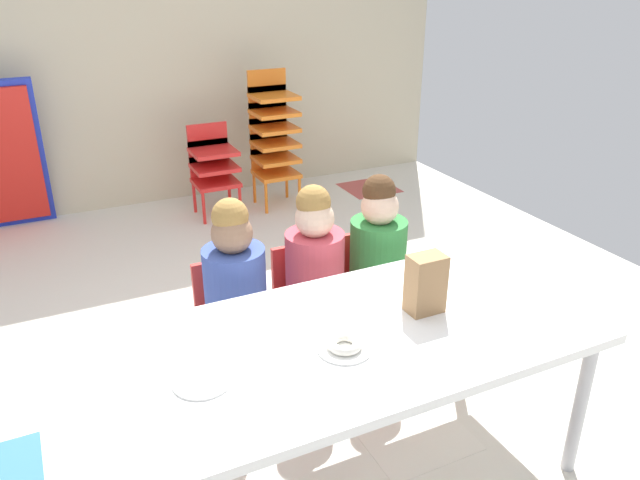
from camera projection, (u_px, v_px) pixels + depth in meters
ground_plane at (269, 400)px, 2.75m from camera, size 5.21×5.56×0.02m
back_wall at (125, 38)px, 4.51m from camera, size 5.21×0.10×2.53m
craft_table at (333, 351)px, 2.10m from camera, size 1.83×0.82×0.62m
seated_child_near_camera at (234, 282)px, 2.57m from camera, size 0.32×0.31×0.92m
seated_child_middle_seat at (314, 265)px, 2.72m from camera, size 0.33×0.33×0.92m
seated_child_far_right at (377, 252)px, 2.84m from camera, size 0.33×0.33×0.92m
kid_chair_red_stack at (213, 164)px, 4.61m from camera, size 0.32×0.30×0.68m
kid_chair_orange_stack at (273, 133)px, 4.73m from camera, size 0.32×0.30×1.04m
paper_bag_brown at (426, 284)px, 2.20m from camera, size 0.13×0.09×0.22m
paper_plate_near_edge at (344, 349)px, 2.02m from camera, size 0.18×0.18×0.01m
paper_plate_center_table at (202, 381)px, 1.86m from camera, size 0.18×0.18×0.01m
donut_powdered_on_plate at (345, 344)px, 2.01m from camera, size 0.12×0.12×0.03m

